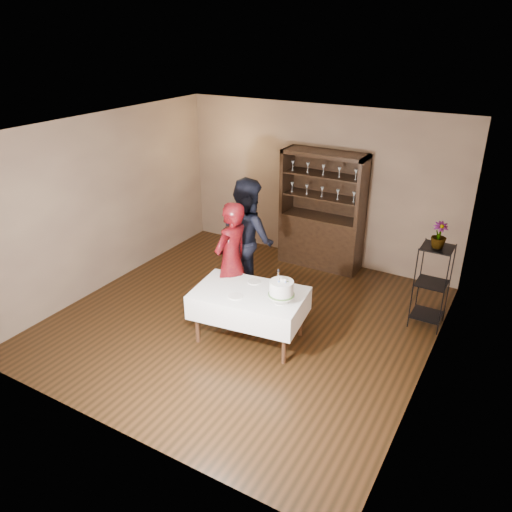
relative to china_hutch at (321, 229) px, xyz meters
The scene contains 14 objects.
floor 2.36m from the china_hutch, 95.08° to the right, with size 5.00×5.00×0.00m, color black.
ceiling 3.04m from the china_hutch, 95.08° to the right, with size 5.00×5.00×0.00m, color white.
back_wall 0.76m from the china_hutch, 128.88° to the left, with size 5.00×0.02×2.70m, color brown.
wall_left 3.58m from the china_hutch, 140.17° to the right, with size 0.02×5.00×2.70m, color brown.
wall_right 3.29m from the china_hutch, 44.39° to the right, with size 0.02×5.00×2.70m, color brown.
china_hutch is the anchor object (origin of this frame).
plant_etagere 2.33m from the china_hutch, 26.83° to the right, with size 0.42×0.42×1.20m.
cake_table 2.61m from the china_hutch, 87.68° to the right, with size 1.54×1.06×0.71m.
woman 2.28m from the china_hutch, 100.17° to the right, with size 0.63×0.42×1.74m, color #360410.
man 1.69m from the china_hutch, 108.39° to the right, with size 0.92×0.71×1.89m, color black.
cake 2.71m from the china_hutch, 77.49° to the right, with size 0.34×0.34×0.46m.
plate_near 2.81m from the china_hutch, 89.54° to the right, with size 0.19×0.19×0.01m, color silver.
plate_far 2.34m from the china_hutch, 89.28° to the right, with size 0.18×0.18×0.01m, color silver.
potted_plant 2.44m from the china_hutch, 27.33° to the right, with size 0.20×0.20×0.35m, color #466E34.
Camera 1 is at (3.20, -5.20, 3.85)m, focal length 35.00 mm.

